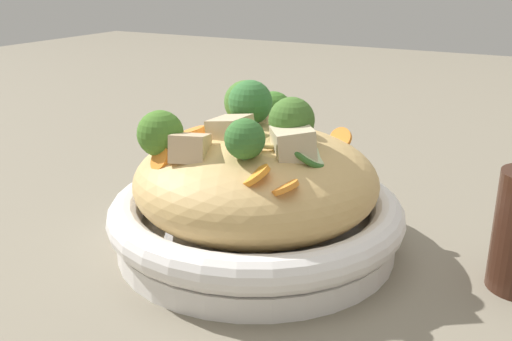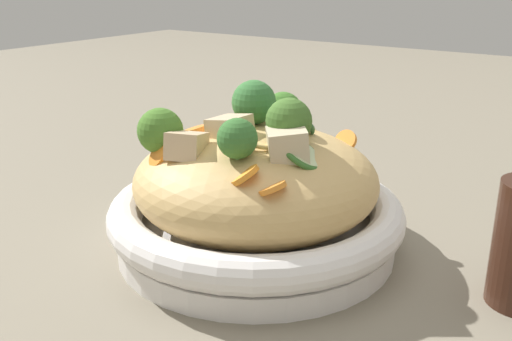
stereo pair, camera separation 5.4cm
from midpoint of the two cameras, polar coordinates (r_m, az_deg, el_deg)
name	(u,v)px [view 2 (the right image)]	position (r m, az deg, el deg)	size (l,w,h in m)	color
ground_plane	(256,246)	(0.57, 2.73, -7.50)	(3.00, 3.00, 0.00)	slate
serving_bowl	(256,220)	(0.56, 2.78, -4.96)	(0.28, 0.28, 0.05)	white
noodle_heap	(256,180)	(0.55, 2.85, -0.97)	(0.23, 0.23, 0.10)	tan
broccoli_florets	(248,115)	(0.56, 2.05, 5.41)	(0.16, 0.21, 0.07)	#A5BA7B
carrot_coins	(247,146)	(0.53, 2.04, 2.42)	(0.15, 0.19, 0.03)	orange
zucchini_slices	(297,140)	(0.52, 7.06, 2.92)	(0.09, 0.10, 0.04)	beige
chicken_chunks	(246,136)	(0.52, 1.99, 3.37)	(0.13, 0.16, 0.04)	#CCB08B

